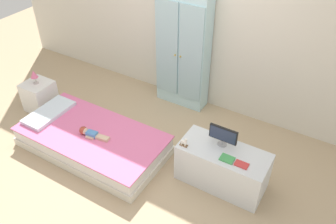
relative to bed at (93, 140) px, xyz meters
The scene contains 13 objects.
ground_plane 0.60m from the bed, ahead, with size 10.00×10.00×0.02m, color tan.
back_wall 2.12m from the bed, 70.49° to the left, with size 6.40×0.05×2.70m, color silver.
bed is the anchor object (origin of this frame).
pillow 0.72m from the bed, behind, with size 0.32×0.66×0.05m, color silver.
doll 0.18m from the bed, 77.76° to the right, with size 0.39×0.14×0.10m.
nightstand 1.22m from the bed, 167.34° to the left, with size 0.37×0.37×0.42m, color white.
table_lamp 1.29m from the bed, 167.34° to the left, with size 0.10×0.10×0.20m.
wardrobe 1.66m from the bed, 73.19° to the left, with size 0.71×0.29×1.62m.
tv_stand 1.61m from the bed, 11.16° to the left, with size 0.96×0.44×0.48m, color silver.
tv_monitor 1.63m from the bed, 14.29° to the left, with size 0.31×0.10×0.23m.
rocking_horse_toy 1.25m from the bed, ahead, with size 0.09×0.04×0.11m.
book_green 1.70m from the bed, ahead, with size 0.14×0.11×0.02m, color #429E51.
book_red 1.85m from the bed, ahead, with size 0.14×0.09×0.01m, color #CC3838.
Camera 1 is at (1.85, -2.31, 3.00)m, focal length 37.29 mm.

